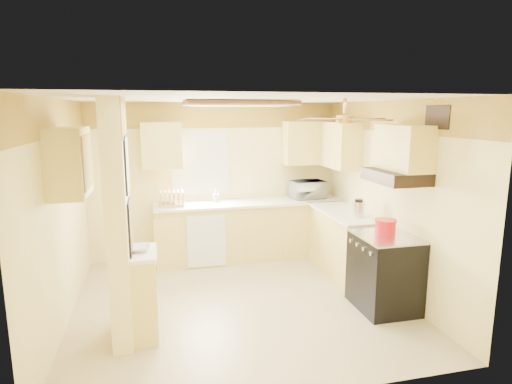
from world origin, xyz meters
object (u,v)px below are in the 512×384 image
object	(u,v)px
microwave	(308,190)
dutch_oven	(385,226)
bowl	(139,248)
stove	(384,272)
kettle	(359,209)

from	to	relation	value
microwave	dutch_oven	distance (m)	2.10
microwave	bowl	world-z (taller)	microwave
stove	bowl	size ratio (longest dim) A/B	3.99
bowl	microwave	bearing A→B (deg)	39.01
microwave	dutch_oven	xyz separation A→B (m)	(0.21, -2.09, -0.08)
bowl	kettle	size ratio (longest dim) A/B	0.92
microwave	kettle	size ratio (longest dim) A/B	2.14
bowl	stove	bearing A→B (deg)	-0.46
stove	dutch_oven	world-z (taller)	dutch_oven
microwave	bowl	distance (m)	3.40
microwave	bowl	xyz separation A→B (m)	(-2.64, -2.14, -0.12)
dutch_oven	kettle	distance (m)	0.73
kettle	microwave	bearing A→B (deg)	99.46
stove	dutch_oven	distance (m)	0.55
stove	kettle	world-z (taller)	kettle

